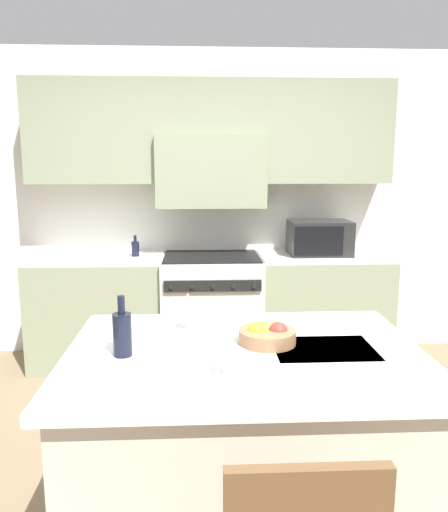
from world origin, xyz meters
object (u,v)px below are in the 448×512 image
Objects in this scene: wine_glass_far at (188,305)px; fruit_bowl at (267,335)px; oil_bottle_on_counter at (135,248)px; wine_glass_near at (226,346)px; range_stove at (212,309)px; wine_bottle at (122,333)px; microwave at (319,238)px.

wine_glass_far is 0.42m from fruit_bowl.
oil_bottle_on_counter is (-0.48, 1.85, -0.03)m from wine_glass_far.
oil_bottle_on_counter is at bearing 104.85° from wine_glass_near.
wine_glass_near is 2.49m from oil_bottle_on_counter.
range_stove is at bearing 95.63° from fruit_bowl.
wine_bottle reaches higher than range_stove.
oil_bottle_on_counter is at bearing 104.63° from wine_glass_far.
microwave is at bearing 0.18° from oil_bottle_on_counter.
wine_bottle is 2.18m from oil_bottle_on_counter.
wine_glass_far is (-0.16, 0.56, 0.00)m from wine_glass_near.
microwave is 1.57m from oil_bottle_on_counter.
oil_bottle_on_counter is at bearing 178.78° from range_stove.
wine_bottle reaches higher than oil_bottle_on_counter.
wine_glass_far is (-0.16, -1.83, 0.57)m from range_stove.
microwave reaches higher than fruit_bowl.
fruit_bowl is (0.36, -0.20, -0.09)m from wine_glass_far.
microwave is at bearing 70.49° from fruit_bowl.
wine_glass_far is (-1.09, -1.85, -0.05)m from microwave.
range_stove is 3.64× the size of fruit_bowl.
microwave is 2.76× the size of wine_glass_far.
range_stove is 5.06× the size of wine_glass_far.
microwave is 2.87× the size of oil_bottle_on_counter.
microwave is at bearing 59.58° from wine_glass_far.
wine_bottle is at bearing -84.35° from oil_bottle_on_counter.
range_stove is 0.84m from oil_bottle_on_counter.
microwave reaches higher than oil_bottle_on_counter.
microwave is at bearing 68.88° from wine_glass_near.
wine_glass_near is 0.72× the size of fruit_bowl.
range_stove is 2.46m from wine_glass_near.
fruit_bowl is at bearing 10.88° from wine_bottle.
wine_glass_near reaches higher than fruit_bowl.
wine_glass_far is (0.27, 0.32, 0.03)m from wine_bottle.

